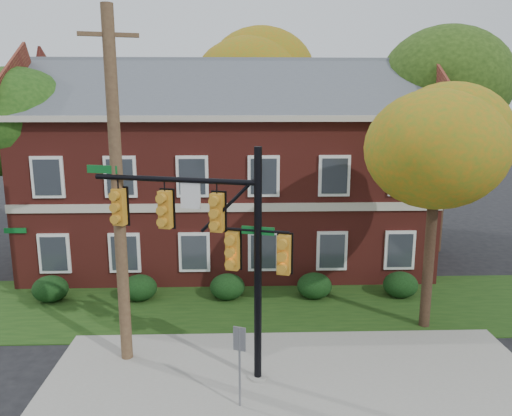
{
  "coord_description": "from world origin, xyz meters",
  "views": [
    {
      "loc": [
        -1.47,
        -12.16,
        7.76
      ],
      "look_at": [
        -0.97,
        3.0,
        4.53
      ],
      "focal_mm": 35.0,
      "sensor_mm": 36.0,
      "label": 1
    }
  ],
  "objects_px": {
    "hedge_center": "(227,287)",
    "utility_pole": "(118,192)",
    "hedge_far_right": "(401,285)",
    "tree_far_rear": "(252,84)",
    "hedge_right": "(314,286)",
    "hedge_left": "(139,288)",
    "tree_right_rear": "(457,95)",
    "traffic_signal": "(216,238)",
    "sign_post": "(240,354)",
    "tree_near_right": "(447,136)",
    "tree_left_rear": "(11,127)",
    "apartment_building": "(229,160)",
    "hedge_far_left": "(50,289)"
  },
  "relations": [
    {
      "from": "hedge_center",
      "to": "utility_pole",
      "type": "bearing_deg",
      "value": -122.3
    },
    {
      "from": "hedge_center",
      "to": "hedge_far_right",
      "type": "relative_size",
      "value": 1.0
    },
    {
      "from": "hedge_center",
      "to": "tree_far_rear",
      "type": "relative_size",
      "value": 0.12
    },
    {
      "from": "hedge_right",
      "to": "hedge_far_right",
      "type": "height_order",
      "value": "same"
    },
    {
      "from": "hedge_left",
      "to": "tree_right_rear",
      "type": "xyz_separation_m",
      "value": [
        14.81,
        6.11,
        7.6
      ]
    },
    {
      "from": "hedge_right",
      "to": "traffic_signal",
      "type": "distance_m",
      "value": 7.65
    },
    {
      "from": "sign_post",
      "to": "hedge_left",
      "type": "bearing_deg",
      "value": 139.9
    },
    {
      "from": "tree_near_right",
      "to": "tree_left_rear",
      "type": "xyz_separation_m",
      "value": [
        -16.95,
        6.97,
        0.01
      ]
    },
    {
      "from": "apartment_building",
      "to": "tree_right_rear",
      "type": "xyz_separation_m",
      "value": [
        11.31,
        0.86,
        3.13
      ]
    },
    {
      "from": "tree_right_rear",
      "to": "utility_pole",
      "type": "xyz_separation_m",
      "value": [
        -14.29,
        -10.81,
        -2.88
      ]
    },
    {
      "from": "apartment_building",
      "to": "tree_right_rear",
      "type": "relative_size",
      "value": 1.77
    },
    {
      "from": "tree_near_right",
      "to": "utility_pole",
      "type": "distance_m",
      "value": 10.46
    },
    {
      "from": "hedge_far_left",
      "to": "hedge_center",
      "type": "xyz_separation_m",
      "value": [
        7.0,
        0.0,
        0.0
      ]
    },
    {
      "from": "hedge_left",
      "to": "traffic_signal",
      "type": "bearing_deg",
      "value": -59.47
    },
    {
      "from": "apartment_building",
      "to": "hedge_center",
      "type": "height_order",
      "value": "apartment_building"
    },
    {
      "from": "tree_near_right",
      "to": "sign_post",
      "type": "xyz_separation_m",
      "value": [
        -6.73,
        -4.49,
        -5.13
      ]
    },
    {
      "from": "utility_pole",
      "to": "sign_post",
      "type": "bearing_deg",
      "value": -50.4
    },
    {
      "from": "tree_near_right",
      "to": "sign_post",
      "type": "bearing_deg",
      "value": -146.31
    },
    {
      "from": "hedge_far_right",
      "to": "tree_far_rear",
      "type": "bearing_deg",
      "value": 113.37
    },
    {
      "from": "hedge_center",
      "to": "tree_right_rear",
      "type": "relative_size",
      "value": 0.13
    },
    {
      "from": "traffic_signal",
      "to": "sign_post",
      "type": "xyz_separation_m",
      "value": [
        0.63,
        -1.63,
        -2.58
      ]
    },
    {
      "from": "hedge_left",
      "to": "tree_near_right",
      "type": "bearing_deg",
      "value": -14.81
    },
    {
      "from": "tree_far_rear",
      "to": "apartment_building",
      "type": "bearing_deg",
      "value": -99.71
    },
    {
      "from": "hedge_right",
      "to": "tree_left_rear",
      "type": "distance_m",
      "value": 15.17
    },
    {
      "from": "hedge_left",
      "to": "tree_near_right",
      "type": "height_order",
      "value": "tree_near_right"
    },
    {
      "from": "utility_pole",
      "to": "sign_post",
      "type": "relative_size",
      "value": 4.57
    },
    {
      "from": "hedge_left",
      "to": "tree_right_rear",
      "type": "bearing_deg",
      "value": 22.42
    },
    {
      "from": "hedge_left",
      "to": "hedge_far_right",
      "type": "distance_m",
      "value": 10.5
    },
    {
      "from": "hedge_left",
      "to": "sign_post",
      "type": "height_order",
      "value": "sign_post"
    },
    {
      "from": "hedge_far_right",
      "to": "sign_post",
      "type": "bearing_deg",
      "value": -131.63
    },
    {
      "from": "tree_far_rear",
      "to": "hedge_center",
      "type": "bearing_deg",
      "value": -95.85
    },
    {
      "from": "tree_left_rear",
      "to": "tree_right_rear",
      "type": "bearing_deg",
      "value": 5.36
    },
    {
      "from": "hedge_left",
      "to": "hedge_far_right",
      "type": "xyz_separation_m",
      "value": [
        10.5,
        0.0,
        0.0
      ]
    },
    {
      "from": "hedge_right",
      "to": "sign_post",
      "type": "height_order",
      "value": "sign_post"
    },
    {
      "from": "tree_far_rear",
      "to": "sign_post",
      "type": "distance_m",
      "value": 21.7
    },
    {
      "from": "tree_right_rear",
      "to": "sign_post",
      "type": "xyz_separation_m",
      "value": [
        -10.82,
        -13.43,
        -6.58
      ]
    },
    {
      "from": "apartment_building",
      "to": "traffic_signal",
      "type": "height_order",
      "value": "apartment_building"
    },
    {
      "from": "utility_pole",
      "to": "sign_post",
      "type": "xyz_separation_m",
      "value": [
        3.46,
        -2.62,
        -3.7
      ]
    },
    {
      "from": "hedge_far_left",
      "to": "hedge_right",
      "type": "height_order",
      "value": "same"
    },
    {
      "from": "utility_pole",
      "to": "tree_far_rear",
      "type": "bearing_deg",
      "value": 63.11
    },
    {
      "from": "hedge_right",
      "to": "tree_left_rear",
      "type": "height_order",
      "value": "tree_left_rear"
    },
    {
      "from": "hedge_far_left",
      "to": "tree_far_rear",
      "type": "distance_m",
      "value": 17.61
    },
    {
      "from": "hedge_far_left",
      "to": "tree_right_rear",
      "type": "distance_m",
      "value": 20.75
    },
    {
      "from": "tree_near_right",
      "to": "tree_far_rear",
      "type": "bearing_deg",
      "value": 110.27
    },
    {
      "from": "hedge_far_left",
      "to": "sign_post",
      "type": "height_order",
      "value": "sign_post"
    },
    {
      "from": "tree_near_right",
      "to": "utility_pole",
      "type": "relative_size",
      "value": 0.83
    },
    {
      "from": "hedge_center",
      "to": "traffic_signal",
      "type": "xyz_separation_m",
      "value": [
        -0.14,
        -5.69,
        3.59
      ]
    },
    {
      "from": "traffic_signal",
      "to": "utility_pole",
      "type": "relative_size",
      "value": 0.64
    },
    {
      "from": "hedge_center",
      "to": "traffic_signal",
      "type": "distance_m",
      "value": 6.73
    },
    {
      "from": "hedge_far_right",
      "to": "apartment_building",
      "type": "bearing_deg",
      "value": 143.11
    }
  ]
}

